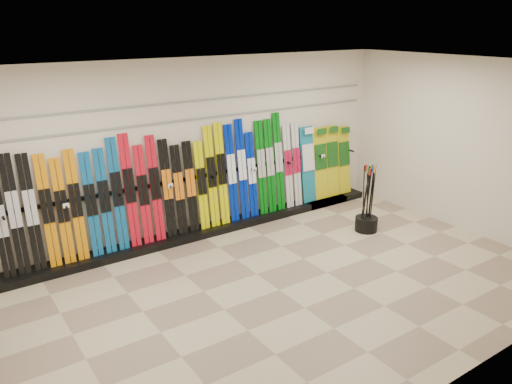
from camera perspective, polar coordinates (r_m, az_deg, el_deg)
floor at (r=7.07m, az=2.68°, el=-11.11°), size 8.00×8.00×0.00m
back_wall at (r=8.49m, az=-7.37°, el=4.92°), size 8.00×0.00×8.00m
right_wall at (r=9.34m, az=22.94°, el=4.85°), size 0.00×5.00×5.00m
ceiling at (r=6.14m, az=3.12°, el=13.90°), size 8.00×8.00×0.00m
ski_rack_base at (r=8.87m, az=-5.04°, el=-4.22°), size 8.00×0.40×0.12m
skis at (r=8.33m, az=-9.37°, el=0.61°), size 5.37×0.26×1.83m
snowboards at (r=10.16m, az=7.97°, el=3.36°), size 1.28×0.23×1.49m
pole_bin at (r=9.08m, az=12.48°, el=-3.59°), size 0.40×0.40×0.25m
ski_poles at (r=8.93m, az=12.71°, el=-0.67°), size 0.26×0.29×1.18m
slatwall_rail_0 at (r=8.37m, az=-7.45°, el=8.21°), size 7.60×0.02×0.03m
slatwall_rail_1 at (r=8.32m, az=-7.54°, el=10.24°), size 7.60×0.02×0.03m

